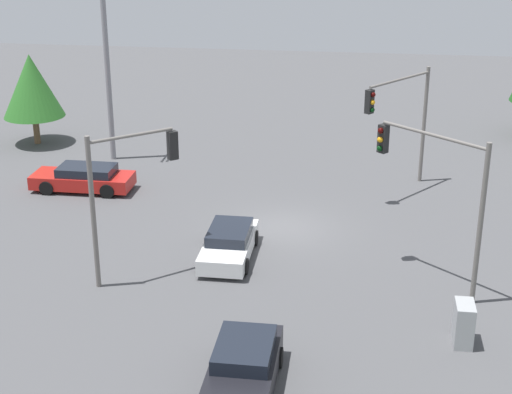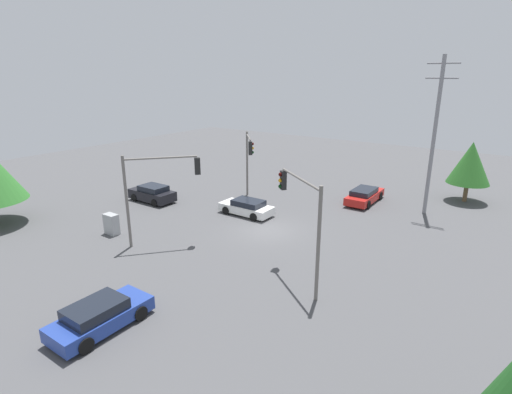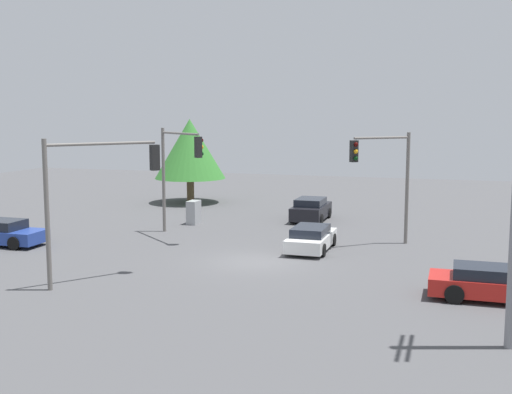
{
  "view_description": "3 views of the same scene",
  "coord_description": "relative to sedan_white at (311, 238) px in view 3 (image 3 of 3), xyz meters",
  "views": [
    {
      "loc": [
        30.46,
        3.09,
        13.3
      ],
      "look_at": [
        2.24,
        -0.89,
        2.22
      ],
      "focal_mm": 55.0,
      "sensor_mm": 36.0,
      "label": 1
    },
    {
      "loc": [
        -14.1,
        21.53,
        10.44
      ],
      "look_at": [
        1.75,
        -1.08,
        1.85
      ],
      "focal_mm": 28.0,
      "sensor_mm": 36.0,
      "label": 2
    },
    {
      "loc": [
        -26.87,
        -8.43,
        6.62
      ],
      "look_at": [
        -0.09,
        -0.02,
        2.94
      ],
      "focal_mm": 45.0,
      "sensor_mm": 36.0,
      "label": 3
    }
  ],
  "objects": [
    {
      "name": "sedan_red",
      "position": [
        -6.32,
        -8.14,
        0.02
      ],
      "size": [
        1.92,
        4.77,
        1.22
      ],
      "rotation": [
        0.0,
        0.0,
        3.14
      ],
      "color": "red",
      "rests_on": "ground_plane"
    },
    {
      "name": "sedan_dark",
      "position": [
        8.52,
        1.91,
        0.1
      ],
      "size": [
        4.09,
        1.96,
        1.41
      ],
      "rotation": [
        0.0,
        0.0,
        -1.57
      ],
      "color": "black",
      "rests_on": "ground_plane"
    },
    {
      "name": "sedan_white",
      "position": [
        0.0,
        0.0,
        0.0
      ],
      "size": [
        4.23,
        1.88,
        1.2
      ],
      "rotation": [
        0.0,
        0.0,
        -1.57
      ],
      "color": "silver",
      "rests_on": "ground_plane"
    },
    {
      "name": "ground_plane",
      "position": [
        -3.14,
        1.82,
        -0.59
      ],
      "size": [
        80.0,
        80.0,
        0.0
      ],
      "primitive_type": "plane",
      "color": "#4C4C4F"
    },
    {
      "name": "traffic_signal_aux",
      "position": [
        2.15,
        -3.24,
        3.29
      ],
      "size": [
        2.43,
        2.72,
        5.67
      ],
      "rotation": [
        0.0,
        0.0,
        2.29
      ],
      "color": "slate",
      "rests_on": "ground_plane"
    },
    {
      "name": "sedan_blue",
      "position": [
        -3.45,
        15.18,
        0.04
      ],
      "size": [
        1.96,
        4.28,
        1.28
      ],
      "rotation": [
        0.0,
        0.0,
        3.14
      ],
      "color": "#233D93",
      "rests_on": "ground_plane"
    },
    {
      "name": "traffic_signal_main",
      "position": [
        -8.35,
        6.7,
        3.39
      ],
      "size": [
        3.89,
        2.99,
        5.7
      ],
      "rotation": [
        0.0,
        0.0,
        -0.64
      ],
      "color": "slate",
      "rests_on": "ground_plane"
    },
    {
      "name": "traffic_signal_cross",
      "position": [
        1.22,
        7.57,
        3.46
      ],
      "size": [
        3.16,
        3.61,
        5.82
      ],
      "rotation": [
        0.0,
        0.0,
        4.0
      ],
      "color": "slate",
      "rests_on": "ground_plane"
    },
    {
      "name": "electrical_cabinet",
      "position": [
        5.18,
        8.37,
        0.12
      ],
      "size": [
        1.02,
        0.58,
        1.41
      ],
      "primitive_type": "cube",
      "color": "#9EA0A3",
      "rests_on": "ground_plane"
    },
    {
      "name": "tree_right",
      "position": [
        13.71,
        12.23,
        3.41
      ],
      "size": [
        5.22,
        5.22,
        6.2
      ],
      "color": "brown",
      "rests_on": "ground_plane"
    }
  ]
}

